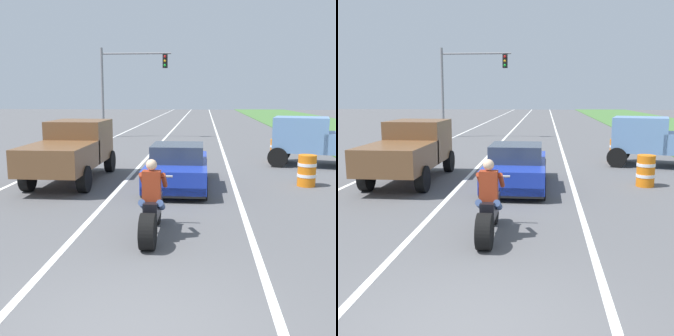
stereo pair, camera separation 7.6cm
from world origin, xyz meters
The scene contains 10 objects.
lane_stripe_left_solid centered at (-5.40, 20.00, 0.00)m, with size 0.14×120.00×0.01m, color white.
lane_stripe_right_solid centered at (1.80, 20.00, 0.00)m, with size 0.14×120.00×0.01m, color white.
lane_stripe_centre_dashed centered at (-1.80, 20.00, 0.00)m, with size 0.14×120.00×0.01m, color white.
motorcycle_with_rider centered at (-0.21, 3.47, 0.59)m, with size 0.70×2.21×1.62m.
sports_car_blue centered at (0.01, 8.22, 0.63)m, with size 1.84×4.30×1.37m.
pickup_truck_left_lane_brown centered at (-3.59, 8.84, 1.11)m, with size 2.02×4.80×1.98m.
pickup_truck_right_shoulder_light_blue centered at (5.68, 12.51, 1.11)m, with size 5.14×3.14×1.98m.
traffic_light_mast_near centered at (-4.64, 23.27, 4.01)m, with size 4.79×0.34×6.00m.
construction_barrel_nearest centered at (4.08, 8.66, 0.50)m, with size 0.58×0.58×1.00m.
construction_barrel_mid centered at (3.95, 13.35, 0.50)m, with size 0.58×0.58×1.00m.
Camera 2 is at (0.88, -4.28, 2.85)m, focal length 43.30 mm.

